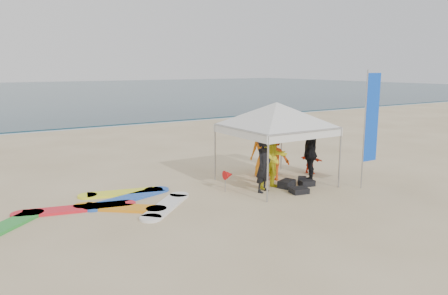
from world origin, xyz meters
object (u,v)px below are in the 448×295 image
marker_pennant (229,175)px  surfboard_spread (106,206)px  feather_flag (371,119)px  person_seated (310,161)px  person_black_a (264,165)px  person_black_b (310,153)px  person_orange_b (264,150)px  person_yellow (274,158)px  person_orange_a (274,157)px  canopy_tent (277,103)px

marker_pennant → surfboard_spread: bearing=172.7°
surfboard_spread → feather_flag: bearing=-17.5°
person_seated → marker_pennant: (-3.59, -0.33, 0.04)m
person_black_a → person_black_b: person_black_b is taller
person_black_a → person_black_b: bearing=-21.2°
person_black_a → feather_flag: (3.07, -1.27, 1.29)m
person_black_b → person_orange_b: person_black_b is taller
person_seated → surfboard_spread: size_ratio=0.17×
person_black_a → marker_pennant: 1.09m
person_yellow → person_orange_b: bearing=64.8°
person_orange_a → feather_flag: (1.93, -2.19, 1.34)m
person_black_b → surfboard_spread: size_ratio=0.35×
person_yellow → surfboard_spread: (-4.89, 0.96, -0.93)m
marker_pennant → person_orange_b: bearing=23.8°
person_orange_a → person_seated: size_ratio=1.70×
marker_pennant → surfboard_spread: (-3.58, 0.46, -0.46)m
person_black_b → person_orange_a: bearing=-90.7°
person_black_a → marker_pennant: bearing=120.0°
person_orange_b → feather_flag: bearing=136.2°
person_yellow → person_black_b: size_ratio=1.01×
person_yellow → marker_pennant: (-1.31, 0.50, -0.47)m
surfboard_spread → person_orange_a: bearing=-1.6°
person_orange_a → person_yellow: bearing=83.3°
person_yellow → canopy_tent: (0.39, 0.41, 1.62)m
person_black_a → person_orange_a: (1.14, 0.92, -0.05)m
person_orange_a → person_seated: person_orange_a is taller
person_yellow → person_seated: person_yellow is taller
person_orange_a → canopy_tent: canopy_tent is taller
canopy_tent → marker_pennant: canopy_tent is taller
person_orange_a → person_black_a: bearing=71.7°
person_black_b → marker_pennant: (-2.73, 0.56, -0.46)m
person_black_b → canopy_tent: canopy_tent is taller
marker_pennant → person_black_b: bearing=-11.6°
feather_flag → person_orange_a: bearing=131.3°
person_black_a → surfboard_spread: bearing=143.1°
surfboard_spread → person_black_a: bearing=-13.8°
person_black_b → marker_pennant: bearing=-53.7°
person_yellow → person_seated: 2.47m
person_orange_b → feather_flag: feather_flag is taller
person_yellow → surfboard_spread: size_ratio=0.35×
person_seated → marker_pennant: bearing=81.7°
person_orange_a → canopy_tent: 1.87m
marker_pennant → person_yellow: bearing=-21.0°
person_black_a → person_orange_a: person_black_a is taller
person_orange_b → person_seated: 1.77m
person_yellow → person_orange_a: 1.06m
person_orange_a → marker_pennant: (-1.97, -0.30, -0.28)m
person_black_b → person_black_a: bearing=-40.3°
person_yellow → person_orange_b: size_ratio=1.05×
person_orange_a → feather_flag: feather_flag is taller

